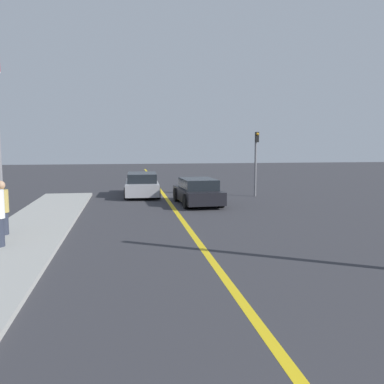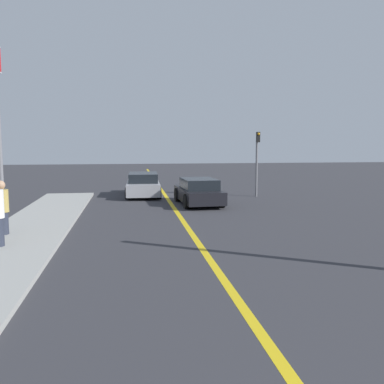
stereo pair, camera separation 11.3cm
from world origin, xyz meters
name	(u,v)px [view 1 (the left image)]	position (x,y,z in m)	size (l,w,h in m)	color
road_center_line	(177,213)	(0.00, 18.00, 0.00)	(0.20, 60.00, 0.01)	gold
sidewalk_left	(10,249)	(-5.25, 12.49, 0.06)	(2.52, 24.99, 0.12)	#9E9E99
car_near_right_lane	(198,192)	(1.28, 20.44, 0.61)	(2.02, 4.09, 1.25)	black
car_ahead_center	(142,185)	(-1.23, 24.17, 0.62)	(1.97, 4.60, 1.28)	#9E9EA3
pedestrian_far_standing	(2,208)	(-5.88, 14.20, 0.94)	(0.43, 0.43, 1.67)	#282D3D
traffic_light	(256,157)	(4.90, 22.95, 2.19)	(0.18, 0.40, 3.51)	slate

